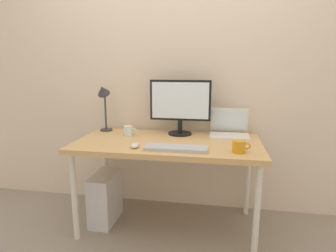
% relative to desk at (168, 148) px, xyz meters
% --- Properties ---
extents(ground_plane, '(6.00, 6.00, 0.00)m').
position_rel_desk_xyz_m(ground_plane, '(0.00, 0.00, -0.67)').
color(ground_plane, gray).
extents(back_wall, '(4.40, 0.04, 2.60)m').
position_rel_desk_xyz_m(back_wall, '(0.00, 0.43, 0.63)').
color(back_wall, beige).
rests_on(back_wall, ground_plane).
extents(desk, '(1.43, 0.73, 0.73)m').
position_rel_desk_xyz_m(desk, '(0.00, 0.00, 0.00)').
color(desk, tan).
rests_on(desk, ground_plane).
extents(monitor, '(0.51, 0.20, 0.46)m').
position_rel_desk_xyz_m(monitor, '(0.06, 0.23, 0.32)').
color(monitor, black).
rests_on(monitor, desk).
extents(laptop, '(0.32, 0.27, 0.23)m').
position_rel_desk_xyz_m(laptop, '(0.48, 0.25, 0.12)').
color(laptop, silver).
rests_on(laptop, desk).
extents(desk_lamp, '(0.11, 0.16, 0.43)m').
position_rel_desk_xyz_m(desk_lamp, '(-0.62, 0.24, 0.37)').
color(desk_lamp, '#333338').
rests_on(desk_lamp, desk).
extents(keyboard, '(0.44, 0.14, 0.02)m').
position_rel_desk_xyz_m(keyboard, '(0.10, -0.23, 0.07)').
color(keyboard, '#B2B2B7').
rests_on(keyboard, desk).
extents(mouse, '(0.06, 0.09, 0.03)m').
position_rel_desk_xyz_m(mouse, '(-0.20, -0.23, 0.08)').
color(mouse, silver).
rests_on(mouse, desk).
extents(coffee_mug, '(0.12, 0.09, 0.08)m').
position_rel_desk_xyz_m(coffee_mug, '(0.53, -0.22, 0.10)').
color(coffee_mug, orange).
rests_on(coffee_mug, desk).
extents(glass_cup, '(0.11, 0.08, 0.08)m').
position_rel_desk_xyz_m(glass_cup, '(-0.36, 0.11, 0.10)').
color(glass_cup, silver).
rests_on(glass_cup, desk).
extents(computer_tower, '(0.18, 0.36, 0.42)m').
position_rel_desk_xyz_m(computer_tower, '(-0.54, -0.02, -0.46)').
color(computer_tower, silver).
rests_on(computer_tower, ground_plane).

